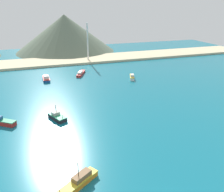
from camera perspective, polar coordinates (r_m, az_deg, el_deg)
The scene contains 10 objects.
ground at distance 67.25m, azimuth 0.37°, elevation -7.55°, with size 260.00×280.00×0.50m.
fishing_boat_0 at distance 72.68m, azimuth -13.06°, elevation -4.90°, with size 5.24×7.18×4.42m.
fishing_boat_1 at distance 47.96m, azimuth -8.07°, elevation -19.81°, with size 9.05×7.06×5.12m.
fishing_boat_2 at distance 75.19m, azimuth -25.35°, elevation -5.51°, with size 8.93×7.27×6.45m.
fishing_boat_3 at distance 109.42m, azimuth 4.86°, elevation 4.59°, with size 4.35×7.35×2.37m.
fishing_boat_4 at distance 110.76m, azimuth -15.57°, elevation 4.11°, with size 2.90×8.60×2.57m.
fishing_boat_6 at distance 116.38m, azimuth -7.54°, elevation 5.44°, with size 6.41×10.54×2.23m.
beach_strip at distance 145.45m, azimuth -10.90°, elevation 8.36°, with size 247.00×22.37×1.20m, color beige.
hill_central at distance 178.10m, azimuth -11.24°, elevation 14.62°, with size 69.75×69.75×25.44m.
radio_tower at distance 142.26m, azimuth -5.90°, elevation 12.76°, with size 2.23×1.78×22.26m.
Camera 1 is at (-19.56, -25.57, 32.18)m, focal length 37.97 mm.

